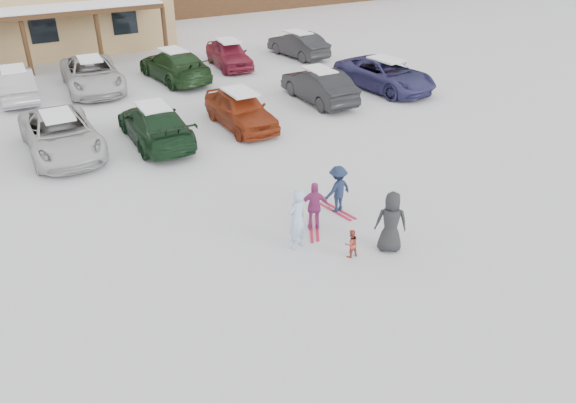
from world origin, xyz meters
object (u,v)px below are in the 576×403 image
parked_car_5 (319,86)px  parked_car_12 (229,54)px  child_navy (338,189)px  parked_car_4 (241,109)px  parked_car_3 (155,125)px  parked_car_6 (385,74)px  bystander_dark (391,222)px  child_magenta (315,207)px  parked_car_10 (92,74)px  toddler_red (351,243)px  parked_car_11 (175,65)px  parked_car_2 (61,134)px  adult_skier (297,219)px  parked_car_13 (298,45)px  parked_car_9 (16,84)px

parked_car_5 → parked_car_12: (-1.12, 7.23, -0.02)m
child_navy → parked_car_4: parked_car_4 is taller
parked_car_4 → parked_car_3: bearing=178.9°
child_navy → parked_car_4: (0.50, 7.62, 0.00)m
child_navy → parked_car_6: 12.22m
bystander_dark → parked_car_3: bystander_dark is taller
child_magenta → parked_car_4: size_ratio=0.34×
parked_car_4 → parked_car_10: bearing=117.2°
toddler_red → parked_car_11: 17.21m
child_magenta → parked_car_2: (-5.05, 8.93, -0.00)m
adult_skier → parked_car_13: adult_skier is taller
parked_car_12 → parked_car_5: bearing=-75.6°
parked_car_13 → bystander_dark: bearing=59.3°
adult_skier → parked_car_13: (10.06, 17.10, -0.16)m
parked_car_10 → parked_car_13: (11.59, 0.55, -0.05)m
parked_car_2 → parked_car_11: bearing=45.0°
child_navy → parked_car_9: 17.03m
child_magenta → parked_car_11: parked_car_11 is taller
parked_car_5 → parked_car_9: parked_car_5 is taller
child_navy → parked_car_12: bearing=-113.1°
bystander_dark → parked_car_6: bearing=-93.1°
parked_car_2 → parked_car_4: 6.71m
parked_car_5 → parked_car_11: size_ratio=0.85×
parked_car_9 → parked_car_13: parked_car_9 is taller
parked_car_3 → parked_car_9: size_ratio=1.12×
toddler_red → parked_car_5: (5.87, 10.85, 0.34)m
parked_car_4 → parked_car_12: (3.24, 8.32, -0.02)m
toddler_red → parked_car_11: size_ratio=0.15×
bystander_dark → parked_car_10: size_ratio=0.31×
parked_car_2 → child_magenta: bearing=-60.8°
parked_car_3 → parked_car_13: (11.02, 8.32, -0.01)m
child_navy → parked_car_13: 17.93m
child_magenta → parked_car_5: parked_car_5 is taller
child_magenta → child_navy: bearing=-124.8°
parked_car_12 → parked_car_9: bearing=-172.5°
parked_car_2 → parked_car_9: same height
parked_car_6 → parked_car_9: (-15.37, 6.88, -0.01)m
toddler_red → child_magenta: bearing=-85.0°
parked_car_11 → parked_car_13: size_ratio=1.24×
child_magenta → parked_car_10: (-2.41, 15.99, 0.03)m
parked_car_3 → parked_car_13: bearing=-141.6°
parked_car_3 → bystander_dark: bearing=107.9°
parked_car_10 → parked_car_12: (7.27, 0.49, -0.04)m
parked_car_2 → parked_car_3: bearing=-12.9°
parked_car_13 → parked_car_9: bearing=-5.6°
parked_car_11 → parked_car_12: 3.48m
parked_car_3 → parked_car_6: (11.50, 1.04, 0.02)m
parked_car_5 → parked_car_11: 7.73m
parked_car_2 → parked_car_10: 7.53m
bystander_dark → toddler_red: bearing=21.9°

